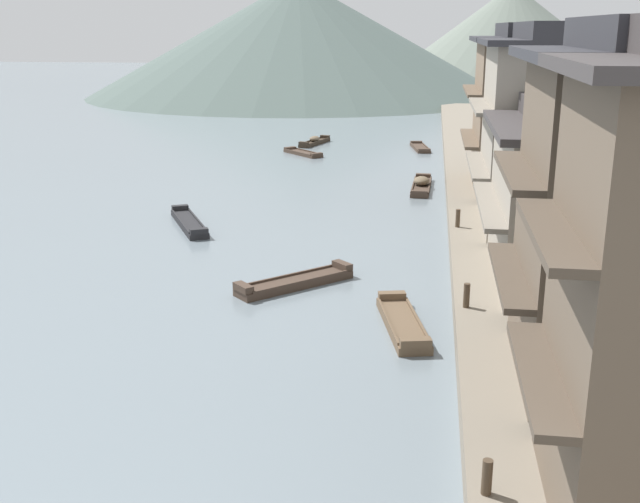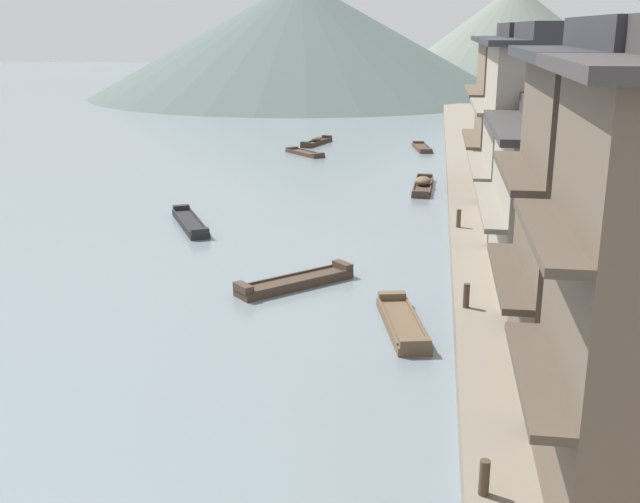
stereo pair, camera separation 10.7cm
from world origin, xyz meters
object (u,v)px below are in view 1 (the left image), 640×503
(house_waterfront_narrow, at_px, (557,129))
(house_waterfront_second, at_px, (631,211))
(boat_midriver_drifting, at_px, (303,153))
(house_waterfront_far, at_px, (524,108))
(mooring_post_dock_near, at_px, (487,477))
(house_waterfront_tall, at_px, (563,196))
(boat_moored_second, at_px, (189,223))
(boat_moored_far, at_px, (315,142))
(boat_midriver_upstream, at_px, (295,282))
(boat_moored_nearest, at_px, (421,185))
(mooring_post_dock_far, at_px, (458,218))
(boat_upstream_distant, at_px, (420,148))
(boat_moored_third, at_px, (403,324))
(mooring_post_dock_mid, at_px, (467,295))

(house_waterfront_narrow, bearing_deg, house_waterfront_second, -92.18)
(boat_midriver_drifting, bearing_deg, house_waterfront_second, -69.47)
(house_waterfront_far, bearing_deg, mooring_post_dock_near, -96.84)
(house_waterfront_tall, bearing_deg, boat_moored_second, 153.14)
(boat_moored_far, distance_m, boat_midriver_upstream, 36.08)
(boat_moored_far, bearing_deg, house_waterfront_second, -71.91)
(house_waterfront_second, height_order, house_waterfront_narrow, same)
(house_waterfront_second, distance_m, house_waterfront_tall, 8.04)
(boat_moored_far, bearing_deg, boat_moored_nearest, -61.92)
(boat_moored_second, bearing_deg, mooring_post_dock_far, -5.22)
(boat_moored_nearest, xyz_separation_m, boat_midriver_drifting, (-9.11, 11.55, -0.11))
(house_waterfront_narrow, bearing_deg, boat_midriver_drifting, 123.67)
(boat_upstream_distant, bearing_deg, boat_moored_third, -89.71)
(boat_moored_nearest, xyz_separation_m, house_waterfront_tall, (5.00, -18.81, 3.50))
(mooring_post_dock_far, bearing_deg, boat_upstream_distant, 94.50)
(boat_midriver_drifting, relative_size, boat_upstream_distant, 0.78)
(boat_midriver_upstream, bearing_deg, boat_midriver_drifting, 98.98)
(boat_upstream_distant, height_order, mooring_post_dock_mid, mooring_post_dock_mid)
(house_waterfront_far, bearing_deg, house_waterfront_narrow, -87.07)
(boat_moored_far, distance_m, house_waterfront_narrow, 31.92)
(mooring_post_dock_mid, bearing_deg, house_waterfront_second, -53.12)
(boat_moored_far, xyz_separation_m, mooring_post_dock_near, (10.82, -49.28, 0.87))
(boat_upstream_distant, distance_m, mooring_post_dock_far, 27.58)
(boat_moored_nearest, bearing_deg, boat_moored_far, 118.08)
(house_waterfront_second, bearing_deg, house_waterfront_tall, 91.67)
(boat_midriver_drifting, distance_m, mooring_post_dock_near, 45.22)
(boat_moored_far, bearing_deg, boat_moored_third, -77.32)
(house_waterfront_far, relative_size, mooring_post_dock_mid, 11.11)
(house_waterfront_far, bearing_deg, boat_midriver_drifting, 136.51)
(mooring_post_dock_near, height_order, mooring_post_dock_mid, mooring_post_dock_mid)
(boat_moored_far, bearing_deg, boat_upstream_distant, -8.99)
(boat_midriver_drifting, height_order, mooring_post_dock_near, mooring_post_dock_near)
(mooring_post_dock_mid, xyz_separation_m, mooring_post_dock_far, (0.00, 10.24, 0.01))
(boat_moored_third, bearing_deg, boat_moored_second, 132.77)
(boat_midriver_upstream, distance_m, mooring_post_dock_near, 14.85)
(boat_moored_third, distance_m, house_waterfront_second, 8.51)
(mooring_post_dock_near, bearing_deg, house_waterfront_narrow, 79.29)
(mooring_post_dock_near, bearing_deg, boat_moored_third, 101.18)
(mooring_post_dock_near, xyz_separation_m, mooring_post_dock_mid, (0.00, 10.19, 0.03))
(boat_midriver_upstream, bearing_deg, boat_upstream_distant, 83.49)
(boat_moored_second, bearing_deg, boat_upstream_distant, 68.11)
(boat_moored_second, relative_size, boat_moored_far, 1.11)
(boat_moored_far, distance_m, house_waterfront_tall, 38.58)
(boat_moored_far, height_order, house_waterfront_far, house_waterfront_far)
(house_waterfront_far, height_order, mooring_post_dock_mid, house_waterfront_far)
(boat_moored_far, bearing_deg, house_waterfront_narrow, -61.88)
(boat_midriver_upstream, distance_m, mooring_post_dock_far, 9.27)
(boat_moored_nearest, height_order, boat_midriver_drifting, boat_moored_nearest)
(boat_moored_second, bearing_deg, house_waterfront_far, 27.54)
(house_waterfront_tall, height_order, mooring_post_dock_mid, house_waterfront_tall)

